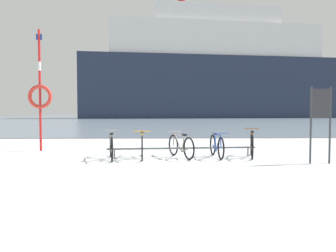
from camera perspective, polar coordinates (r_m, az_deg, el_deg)
name	(u,v)px	position (r m, az deg, el deg)	size (l,w,h in m)	color
ground	(165,119)	(60.31, -0.60, 1.26)	(80.00, 132.00, 0.08)	silver
bike_rack	(183,148)	(9.52, 2.60, -3.96)	(4.37, 0.45, 0.31)	#4C5156
bicycle_0	(111,146)	(9.34, -9.91, -3.53)	(0.48, 1.68, 0.81)	black
bicycle_1	(142,145)	(9.42, -4.54, -3.41)	(0.46, 1.71, 0.82)	black
bicycle_2	(181,146)	(9.53, 2.24, -3.52)	(0.73, 1.55, 0.75)	black
bicycle_3	(217,146)	(9.66, 8.53, -3.46)	(0.46, 1.61, 0.75)	black
bicycle_4	(252,144)	(9.92, 14.48, -3.13)	(0.56, 1.66, 0.84)	black
info_sign	(321,112)	(9.26, 25.19, 2.30)	(0.55, 0.06, 1.98)	#33383D
rescue_post	(40,94)	(11.97, -21.51, 5.24)	(0.82, 0.13, 4.12)	red
ferry_ship	(220,72)	(68.58, 9.11, 9.26)	(57.66, 15.12, 27.96)	#232D47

